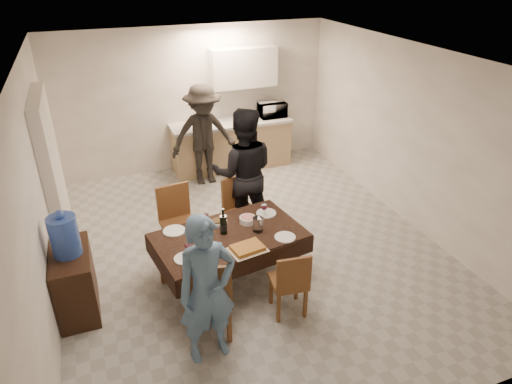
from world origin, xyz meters
TOP-DOWN VIEW (x-y plane):
  - floor at (0.00, 0.00)m, footprint 5.00×6.00m
  - ceiling at (0.00, 0.00)m, footprint 5.00×6.00m
  - wall_back at (0.00, 3.00)m, footprint 5.00×0.02m
  - wall_front at (0.00, -3.00)m, footprint 5.00×0.02m
  - wall_left at (-2.50, 0.00)m, footprint 0.02×6.00m
  - wall_right at (2.50, 0.00)m, footprint 0.02×6.00m
  - stub_partition at (-2.42, 1.20)m, footprint 0.15×1.40m
  - kitchen_base_cabinet at (0.60, 2.68)m, footprint 2.20×0.60m
  - kitchen_worktop at (0.60, 2.68)m, footprint 2.24×0.64m
  - upper_cabinet at (0.90, 2.82)m, footprint 1.20×0.34m
  - dining_table at (-0.49, -0.60)m, footprint 1.89×1.28m
  - chair_near_left at (-0.94, -1.45)m, footprint 0.56×0.57m
  - chair_near_right at (-0.04, -1.43)m, footprint 0.43×0.43m
  - chair_far_left at (-0.94, 0.06)m, footprint 0.50×0.50m
  - chair_far_right at (-0.04, 0.06)m, footprint 0.56×0.57m
  - console at (-2.28, -0.48)m, footprint 0.42×0.84m
  - water_jug at (-2.28, -0.48)m, footprint 0.30×0.30m
  - wine_bottle at (-0.54, -0.55)m, footprint 0.08×0.08m
  - water_pitcher at (-0.14, -0.65)m, footprint 0.12×0.12m
  - savoury_tart at (-0.39, -0.98)m, footprint 0.46×0.37m
  - salad_bowl at (-0.19, -0.42)m, footprint 0.20×0.20m
  - mushroom_dish at (-0.54, -0.32)m, footprint 0.20×0.20m
  - wine_glass_a at (-1.04, -0.85)m, footprint 0.09×0.09m
  - wine_glass_b at (0.06, -0.35)m, footprint 0.09×0.09m
  - wine_glass_c at (-0.69, -0.30)m, footprint 0.08×0.08m
  - plate_near_left at (-1.09, -0.90)m, footprint 0.25×0.25m
  - plate_near_right at (0.11, -0.90)m, footprint 0.25×0.25m
  - plate_far_left at (-1.09, -0.30)m, footprint 0.27×0.27m
  - plate_far_right at (0.11, -0.30)m, footprint 0.26×0.26m
  - microwave at (1.42, 2.68)m, footprint 0.50×0.34m
  - person_near at (-1.04, -1.65)m, footprint 0.63×0.45m
  - person_far at (0.06, 0.45)m, footprint 1.09×0.95m
  - person_kitchen at (-0.04, 2.23)m, footprint 1.14×0.66m

SIDE VIEW (x-z plane):
  - floor at x=0.00m, z-range -0.01..0.01m
  - console at x=-2.28m, z-range 0.00..0.78m
  - kitchen_base_cabinet at x=0.60m, z-range 0.00..0.86m
  - chair_near_right at x=-0.04m, z-range 0.29..0.75m
  - chair_far_right at x=-0.04m, z-range 0.33..0.86m
  - chair_far_left at x=-0.94m, z-range 0.34..0.87m
  - chair_near_left at x=-0.94m, z-range 0.34..0.88m
  - dining_table at x=-0.49m, z-range 0.31..0.99m
  - plate_near_right at x=0.11m, z-range 0.68..0.70m
  - plate_near_left at x=-1.09m, z-range 0.68..0.70m
  - plate_far_right at x=0.11m, z-range 0.68..0.70m
  - plate_far_left at x=-1.09m, z-range 0.68..0.70m
  - mushroom_dish at x=-0.54m, z-range 0.68..0.72m
  - savoury_tart at x=-0.39m, z-range 0.68..0.73m
  - salad_bowl at x=-0.19m, z-range 0.68..0.76m
  - wine_glass_c at x=-0.69m, z-range 0.68..0.86m
  - water_pitcher at x=-0.14m, z-range 0.68..0.87m
  - wine_glass_b at x=0.06m, z-range 0.68..0.87m
  - wine_glass_a at x=-1.04m, z-range 0.68..0.88m
  - person_near at x=-1.04m, z-range 0.00..1.61m
  - wine_bottle at x=-0.54m, z-range 0.68..1.02m
  - kitchen_worktop at x=0.60m, z-range 0.86..0.91m
  - person_kitchen at x=-0.04m, z-range 0.00..1.77m
  - person_far at x=0.06m, z-range 0.00..1.88m
  - water_jug at x=-2.28m, z-range 0.78..1.23m
  - microwave at x=1.42m, z-range 0.91..1.19m
  - stub_partition at x=-2.42m, z-range 0.00..2.10m
  - wall_back at x=0.00m, z-range 0.00..2.60m
  - wall_front at x=0.00m, z-range 0.00..2.60m
  - wall_left at x=-2.50m, z-range 0.00..2.60m
  - wall_right at x=2.50m, z-range 0.00..2.60m
  - upper_cabinet at x=0.90m, z-range 1.50..2.20m
  - ceiling at x=0.00m, z-range 2.59..2.61m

